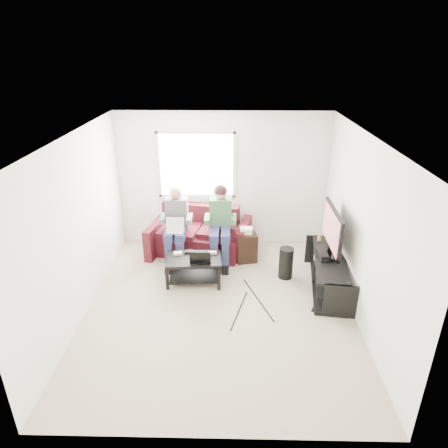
{
  "coord_description": "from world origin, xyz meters",
  "views": [
    {
      "loc": [
        0.18,
        -5.06,
        3.68
      ],
      "look_at": [
        0.06,
        0.6,
        1.12
      ],
      "focal_mm": 32.0,
      "sensor_mm": 36.0,
      "label": 1
    }
  ],
  "objects_px": {
    "tv_stand": "(328,274)",
    "end_table": "(246,246)",
    "tv": "(332,229)",
    "sofa": "(200,236)",
    "subwoofer": "(286,263)",
    "coffee_table": "(194,264)"
  },
  "relations": [
    {
      "from": "subwoofer",
      "to": "coffee_table",
      "type": "bearing_deg",
      "value": -173.53
    },
    {
      "from": "tv",
      "to": "end_table",
      "type": "height_order",
      "value": "tv"
    },
    {
      "from": "tv_stand",
      "to": "tv",
      "type": "xyz_separation_m",
      "value": [
        -0.0,
        0.1,
        0.76
      ]
    },
    {
      "from": "subwoofer",
      "to": "tv_stand",
      "type": "bearing_deg",
      "value": -24.3
    },
    {
      "from": "coffee_table",
      "to": "tv_stand",
      "type": "bearing_deg",
      "value": -3.18
    },
    {
      "from": "tv_stand",
      "to": "end_table",
      "type": "bearing_deg",
      "value": 145.96
    },
    {
      "from": "tv",
      "to": "subwoofer",
      "type": "bearing_deg",
      "value": 163.21
    },
    {
      "from": "sofa",
      "to": "tv",
      "type": "bearing_deg",
      "value": -27.04
    },
    {
      "from": "sofa",
      "to": "tv_stand",
      "type": "height_order",
      "value": "sofa"
    },
    {
      "from": "tv",
      "to": "end_table",
      "type": "bearing_deg",
      "value": 148.97
    },
    {
      "from": "sofa",
      "to": "coffee_table",
      "type": "xyz_separation_m",
      "value": [
        -0.02,
        -1.1,
        0.01
      ]
    },
    {
      "from": "subwoofer",
      "to": "sofa",
      "type": "bearing_deg",
      "value": 149.04
    },
    {
      "from": "sofa",
      "to": "end_table",
      "type": "distance_m",
      "value": 0.93
    },
    {
      "from": "coffee_table",
      "to": "end_table",
      "type": "xyz_separation_m",
      "value": [
        0.88,
        0.78,
        -0.04
      ]
    },
    {
      "from": "sofa",
      "to": "subwoofer",
      "type": "bearing_deg",
      "value": -30.96
    },
    {
      "from": "sofa",
      "to": "coffee_table",
      "type": "height_order",
      "value": "sofa"
    },
    {
      "from": "sofa",
      "to": "tv",
      "type": "xyz_separation_m",
      "value": [
        2.2,
        -1.12,
        0.69
      ]
    },
    {
      "from": "tv_stand",
      "to": "tv",
      "type": "relative_size",
      "value": 1.55
    },
    {
      "from": "coffee_table",
      "to": "subwoofer",
      "type": "height_order",
      "value": "subwoofer"
    },
    {
      "from": "coffee_table",
      "to": "subwoofer",
      "type": "bearing_deg",
      "value": 6.47
    },
    {
      "from": "sofa",
      "to": "end_table",
      "type": "xyz_separation_m",
      "value": [
        0.87,
        -0.32,
        -0.03
      ]
    },
    {
      "from": "tv",
      "to": "sofa",
      "type": "bearing_deg",
      "value": 152.96
    }
  ]
}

